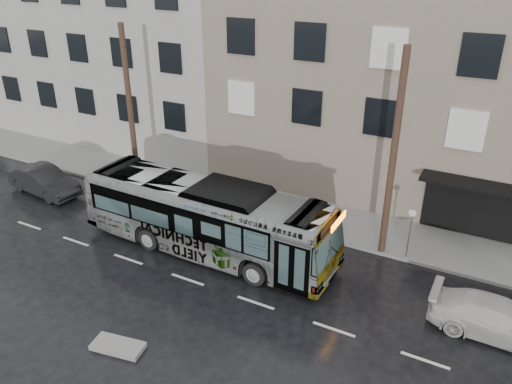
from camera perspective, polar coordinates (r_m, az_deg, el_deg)
ground at (r=22.86m, az=-4.16°, el=-6.75°), size 120.00×120.00×0.00m
sidewalk at (r=26.52m, az=1.47°, el=-1.64°), size 90.00×3.60×0.15m
building_taupe at (r=30.16m, az=17.29°, el=11.62°), size 20.00×12.00×11.00m
building_grey at (r=41.93m, az=-15.73°, el=18.94°), size 26.00×15.00×16.00m
utility_pole_front at (r=21.28m, az=15.41°, el=3.86°), size 0.30×0.30×9.00m
utility_pole_rear at (r=27.63m, az=-14.17°, el=8.95°), size 0.30×0.30×9.00m
sign_post at (r=22.49m, az=17.15°, el=-4.52°), size 0.06×0.06×2.40m
bus at (r=22.16m, az=-5.75°, el=-2.91°), size 12.08×3.03×3.35m
white_sedan at (r=19.85m, az=25.96°, el=-12.93°), size 4.67×1.93×1.35m
dark_sedan at (r=30.24m, az=-23.07°, el=1.20°), size 4.74×2.05×1.52m
slush_pile at (r=18.43m, az=-15.49°, el=-16.61°), size 1.91×1.11×0.18m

